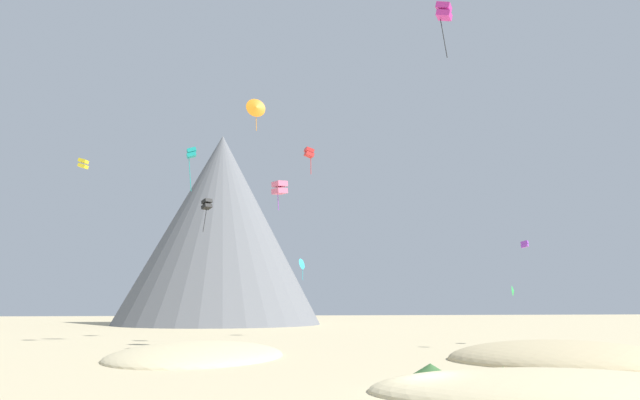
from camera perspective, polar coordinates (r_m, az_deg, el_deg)
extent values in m
plane|color=#CCBA8E|center=(34.33, 10.05, -18.02)|extent=(400.00, 400.00, 0.00)
ellipsoid|color=beige|center=(35.75, 22.06, -17.14)|extent=(23.29, 17.75, 2.70)
ellipsoid|color=#C6B284|center=(55.07, 22.49, -14.31)|extent=(24.47, 23.37, 3.65)
ellipsoid|color=beige|center=(57.49, -11.77, -14.62)|extent=(20.27, 25.35, 2.60)
cone|color=#386633|center=(53.93, 26.17, -13.67)|extent=(1.43, 1.43, 0.94)
cone|color=#477238|center=(41.90, 17.31, -15.66)|extent=(1.80, 1.80, 0.83)
cone|color=#386633|center=(43.51, 10.62, -15.75)|extent=(2.92, 2.92, 0.75)
cone|color=slate|center=(142.02, -9.62, -2.63)|extent=(50.71, 50.71, 45.07)
cone|color=slate|center=(148.29, -8.05, -4.79)|extent=(42.41, 42.41, 35.74)
cube|color=black|center=(87.55, -10.89, -0.64)|extent=(1.71, 1.73, 0.83)
cube|color=black|center=(87.68, -10.88, -0.15)|extent=(1.71, 1.73, 0.83)
cylinder|color=black|center=(87.27, -11.08, -1.93)|extent=(0.47, 0.43, 3.46)
cone|color=#33BCDB|center=(89.65, -1.72, -6.19)|extent=(1.41, 1.70, 1.66)
cylinder|color=#33BCDB|center=(89.57, -1.69, -7.22)|extent=(0.10, 0.21, 1.58)
cube|color=red|center=(73.68, -1.06, 4.41)|extent=(1.30, 1.23, 0.74)
cube|color=red|center=(73.81, -1.06, 4.80)|extent=(1.30, 1.23, 0.74)
cylinder|color=red|center=(73.38, -0.89, 3.35)|extent=(0.09, 0.28, 2.31)
cone|color=green|center=(75.82, 18.18, -8.35)|extent=(0.92, 1.21, 1.27)
cube|color=purple|center=(68.56, 19.19, -4.20)|extent=(1.04, 1.03, 0.47)
cube|color=purple|center=(68.59, 19.17, -3.92)|extent=(1.04, 1.03, 0.47)
cone|color=orange|center=(77.65, -6.21, 8.89)|extent=(2.65, 1.17, 2.58)
cylinder|color=orange|center=(76.96, -6.18, 7.31)|extent=(0.12, 0.33, 1.88)
cube|color=teal|center=(76.81, -12.33, 4.27)|extent=(1.35, 1.26, 0.84)
cube|color=teal|center=(76.96, -12.32, 4.70)|extent=(1.35, 1.26, 0.84)
cylinder|color=teal|center=(76.26, -12.47, 2.48)|extent=(0.49, 0.45, 4.40)
cube|color=#D1339E|center=(62.89, 11.91, 17.08)|extent=(1.95, 1.91, 0.93)
cube|color=#D1339E|center=(63.27, 11.88, 17.76)|extent=(1.95, 1.91, 0.93)
cylinder|color=black|center=(61.78, 11.88, 15.07)|extent=(0.46, 0.54, 4.26)
cube|color=#E5668C|center=(67.53, -3.93, 0.86)|extent=(1.91, 1.90, 0.74)
cube|color=#E5668C|center=(67.69, -3.92, 1.54)|extent=(1.91, 1.90, 0.74)
cylinder|color=purple|center=(67.30, -4.07, -0.20)|extent=(0.18, 0.17, 1.92)
cube|color=yellow|center=(62.43, -21.93, 3.06)|extent=(0.97, 0.93, 0.53)
cube|color=yellow|center=(62.54, -21.90, 3.51)|extent=(0.97, 0.93, 0.53)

